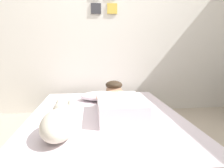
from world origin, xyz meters
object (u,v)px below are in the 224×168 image
at_px(pillow, 101,96).
at_px(person_lying, 118,102).
at_px(bed, 105,130).
at_px(coffee_cup, 126,99).
at_px(dog, 59,122).
at_px(cell_phone, 123,113).

xyz_separation_m(pillow, person_lying, (0.15, -0.50, 0.05)).
bearing_deg(bed, pillow, 91.22).
bearing_deg(person_lying, coffee_cup, 67.64).
distance_m(pillow, dog, 1.07).
relative_size(person_lying, cell_phone, 6.57).
distance_m(person_lying, dog, 0.71).
bearing_deg(coffee_cup, bed, -124.60).
bearing_deg(bed, dog, -129.86).
height_order(person_lying, cell_phone, person_lying).
height_order(person_lying, coffee_cup, person_lying).
relative_size(pillow, dog, 0.90).
bearing_deg(dog, cell_phone, 37.98).
bearing_deg(pillow, coffee_cup, -23.96).
bearing_deg(person_lying, cell_phone, -51.61).
xyz_separation_m(pillow, coffee_cup, (0.30, -0.13, -0.02)).
height_order(pillow, cell_phone, pillow).
bearing_deg(pillow, dog, -110.05).
bearing_deg(dog, person_lying, 44.15).
bearing_deg(dog, coffee_cup, 52.58).
xyz_separation_m(person_lying, coffee_cup, (0.15, 0.37, -0.07)).
relative_size(dog, coffee_cup, 4.60).
relative_size(bed, dog, 3.47).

